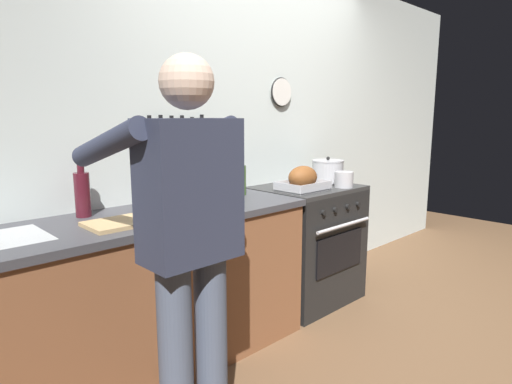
% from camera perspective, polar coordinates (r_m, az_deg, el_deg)
% --- Properties ---
extents(ground_plane, '(8.00, 8.00, 0.00)m').
position_cam_1_polar(ground_plane, '(2.90, 19.64, -20.08)').
color(ground_plane, brown).
extents(wall_back, '(6.00, 0.13, 2.60)m').
position_cam_1_polar(wall_back, '(3.33, -0.30, 7.87)').
color(wall_back, silver).
rests_on(wall_back, ground).
extents(counter_block, '(2.03, 0.65, 0.90)m').
position_cam_1_polar(counter_block, '(2.52, -15.23, -13.00)').
color(counter_block, brown).
rests_on(counter_block, ground).
extents(stove, '(0.76, 0.67, 0.90)m').
position_cam_1_polar(stove, '(3.39, 6.69, -6.79)').
color(stove, black).
rests_on(stove, ground).
extents(person_cook, '(0.51, 0.63, 1.66)m').
position_cam_1_polar(person_cook, '(1.76, -9.04, -5.78)').
color(person_cook, '#4C566B').
rests_on(person_cook, ground).
extents(roasting_pan, '(0.35, 0.26, 0.18)m').
position_cam_1_polar(roasting_pan, '(3.09, 6.23, 1.67)').
color(roasting_pan, '#B7B7BC').
rests_on(roasting_pan, stove).
extents(stock_pot, '(0.25, 0.25, 0.21)m').
position_cam_1_polar(stock_pot, '(3.51, 9.50, 2.76)').
color(stock_pot, '#B7B7BC').
rests_on(stock_pot, stove).
extents(saucepan, '(0.14, 0.14, 0.12)m').
position_cam_1_polar(saucepan, '(3.28, 11.58, 1.64)').
color(saucepan, '#B7B7BC').
rests_on(saucepan, stove).
extents(cutting_board, '(0.36, 0.24, 0.02)m').
position_cam_1_polar(cutting_board, '(2.23, -17.11, -3.84)').
color(cutting_board, tan).
rests_on(cutting_board, counter_block).
extents(bottle_cooking_oil, '(0.07, 0.07, 0.29)m').
position_cam_1_polar(bottle_cooking_oil, '(2.86, -6.73, 1.82)').
color(bottle_cooking_oil, gold).
rests_on(bottle_cooking_oil, counter_block).
extents(bottle_olive_oil, '(0.06, 0.06, 0.26)m').
position_cam_1_polar(bottle_olive_oil, '(2.90, -1.97, 1.72)').
color(bottle_olive_oil, '#385623').
rests_on(bottle_olive_oil, counter_block).
extents(bottle_hot_sauce, '(0.05, 0.05, 0.18)m').
position_cam_1_polar(bottle_hot_sauce, '(2.53, -13.06, -0.51)').
color(bottle_hot_sauce, red).
rests_on(bottle_hot_sauce, counter_block).
extents(bottle_soy_sauce, '(0.06, 0.06, 0.22)m').
position_cam_1_polar(bottle_soy_sauce, '(2.71, -6.37, 0.71)').
color(bottle_soy_sauce, black).
rests_on(bottle_soy_sauce, counter_block).
extents(bottle_wine_red, '(0.08, 0.08, 0.30)m').
position_cam_1_polar(bottle_wine_red, '(2.44, -22.06, -0.15)').
color(bottle_wine_red, '#47141E').
rests_on(bottle_wine_red, counter_block).
extents(bottle_dish_soap, '(0.07, 0.07, 0.21)m').
position_cam_1_polar(bottle_dish_soap, '(2.95, -4.74, 1.42)').
color(bottle_dish_soap, '#338CCC').
rests_on(bottle_dish_soap, counter_block).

